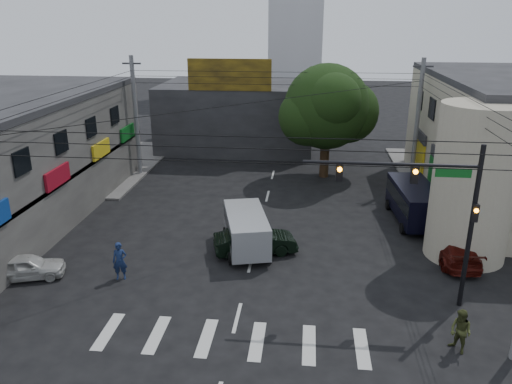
% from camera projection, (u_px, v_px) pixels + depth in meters
% --- Properties ---
extents(ground, '(160.00, 160.00, 0.00)m').
position_uv_depth(ground, '(246.00, 282.00, 23.66)').
color(ground, black).
rests_on(ground, ground).
extents(sidewalk_far_left, '(16.00, 16.00, 0.15)m').
position_uv_depth(sidewalk_far_left, '(62.00, 164.00, 42.31)').
color(sidewalk_far_left, '#514F4C').
rests_on(sidewalk_far_left, ground).
extents(sidewalk_far_right, '(16.00, 16.00, 0.15)m').
position_uv_depth(sidewalk_far_right, '(505.00, 177.00, 38.70)').
color(sidewalk_far_right, '#514F4C').
rests_on(sidewalk_far_right, ground).
extents(corner_column, '(4.00, 4.00, 8.00)m').
position_uv_depth(corner_column, '(473.00, 183.00, 24.97)').
color(corner_column, '#A0947F').
rests_on(corner_column, ground).
extents(building_far, '(14.00, 10.00, 6.00)m').
position_uv_depth(building_far, '(238.00, 115.00, 47.43)').
color(building_far, '#232326').
rests_on(building_far, ground).
extents(billboard, '(7.00, 0.30, 2.60)m').
position_uv_depth(billboard, '(229.00, 75.00, 41.40)').
color(billboard, olive).
rests_on(billboard, building_far).
extents(street_tree, '(6.40, 6.40, 8.70)m').
position_uv_depth(street_tree, '(327.00, 107.00, 37.37)').
color(street_tree, black).
rests_on(street_tree, ground).
extents(traffic_gantry, '(7.10, 0.35, 7.20)m').
position_uv_depth(traffic_gantry, '(433.00, 200.00, 20.32)').
color(traffic_gantry, black).
rests_on(traffic_gantry, ground).
extents(utility_pole_far_left, '(0.32, 0.32, 9.20)m').
position_uv_depth(utility_pole_far_left, '(136.00, 117.00, 38.17)').
color(utility_pole_far_left, '#59595B').
rests_on(utility_pole_far_left, ground).
extents(utility_pole_far_right, '(0.32, 0.32, 9.20)m').
position_uv_depth(utility_pole_far_right, '(417.00, 123.00, 36.07)').
color(utility_pole_far_right, '#59595B').
rests_on(utility_pole_far_right, ground).
extents(dark_sedan, '(3.89, 5.16, 1.43)m').
position_uv_depth(dark_sedan, '(255.00, 241.00, 26.30)').
color(dark_sedan, black).
rests_on(dark_sedan, ground).
extents(white_compact, '(3.41, 4.31, 1.19)m').
position_uv_depth(white_compact, '(26.00, 267.00, 23.82)').
color(white_compact, '#B6B5B1').
rests_on(white_compact, ground).
extents(maroon_sedan, '(2.26, 4.77, 1.34)m').
position_uv_depth(maroon_sedan, '(453.00, 248.00, 25.55)').
color(maroon_sedan, '#400D09').
rests_on(maroon_sedan, ground).
extents(silver_minivan, '(5.70, 4.24, 2.05)m').
position_uv_depth(silver_minivan, '(246.00, 232.00, 26.62)').
color(silver_minivan, '#979B9F').
rests_on(silver_minivan, ground).
extents(navy_van, '(5.98, 2.99, 2.27)m').
position_uv_depth(navy_van, '(414.00, 204.00, 30.31)').
color(navy_van, black).
rests_on(navy_van, ground).
extents(traffic_officer, '(0.88, 0.75, 1.87)m').
position_uv_depth(traffic_officer, '(120.00, 261.00, 23.65)').
color(traffic_officer, '#142246').
rests_on(traffic_officer, ground).
extents(pedestrian_olive, '(1.47, 1.46, 1.75)m').
position_uv_depth(pedestrian_olive, '(461.00, 331.00, 18.48)').
color(pedestrian_olive, '#333A1A').
rests_on(pedestrian_olive, ground).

